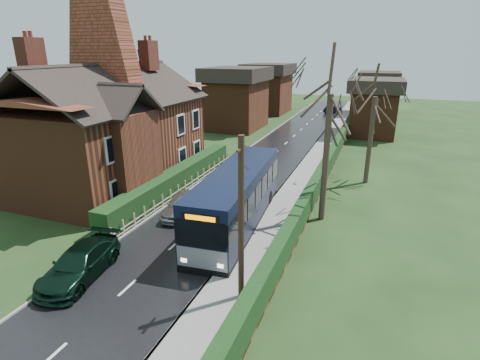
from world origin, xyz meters
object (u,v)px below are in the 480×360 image
at_px(bus_stop_sign, 257,195).
at_px(telegraph_pole, 241,223).
at_px(bus, 237,199).
at_px(car_silver, 182,205).
at_px(brick_house, 112,127).
at_px(car_green, 80,264).

relative_size(bus_stop_sign, telegraph_pole, 0.41).
distance_m(bus, telegraph_pole, 7.06).
xyz_separation_m(car_silver, bus_stop_sign, (4.70, 0.41, 1.16)).
distance_m(brick_house, car_silver, 8.76).
relative_size(bus, car_green, 2.37).
bearing_deg(telegraph_pole, car_silver, 132.25).
bearing_deg(bus_stop_sign, telegraph_pole, -53.09).
relative_size(bus, car_silver, 2.84).
distance_m(brick_house, telegraph_pole, 16.72).
height_order(bus, bus_stop_sign, bus).
bearing_deg(brick_house, car_green, -59.68).
bearing_deg(bus, bus_stop_sign, 26.67).
bearing_deg(bus, car_silver, 172.69).
xyz_separation_m(car_green, telegraph_pole, (7.23, 1.00, 2.76)).
bearing_deg(bus, car_green, -126.69).
height_order(bus, telegraph_pole, telegraph_pole).
bearing_deg(bus_stop_sign, car_silver, -151.18).
bearing_deg(bus, brick_house, 158.11).
bearing_deg(brick_house, telegraph_pole, -35.84).
height_order(car_silver, telegraph_pole, telegraph_pole).
xyz_separation_m(brick_house, telegraph_pole, (13.53, -9.78, -0.93)).
relative_size(car_silver, car_green, 0.83).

